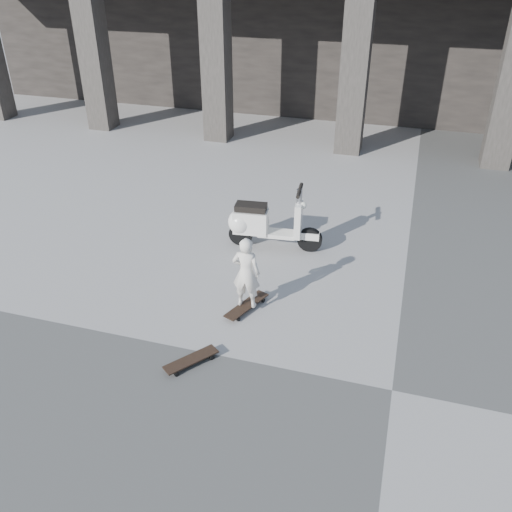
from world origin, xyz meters
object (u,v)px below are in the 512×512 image
(longboard, at_px, (247,306))
(scooter, at_px, (259,223))
(skateboard_spare, at_px, (191,360))
(child, at_px, (246,273))

(longboard, height_order, scooter, scooter)
(skateboard_spare, distance_m, scooter, 3.30)
(skateboard_spare, height_order, scooter, scooter)
(scooter, bearing_deg, child, -85.13)
(skateboard_spare, xyz_separation_m, scooter, (-0.03, 3.28, 0.40))
(child, bearing_deg, skateboard_spare, 74.12)
(longboard, distance_m, scooter, 1.99)
(longboard, xyz_separation_m, skateboard_spare, (-0.33, -1.37, 0.00))
(longboard, distance_m, skateboard_spare, 1.41)
(child, distance_m, scooter, 1.96)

